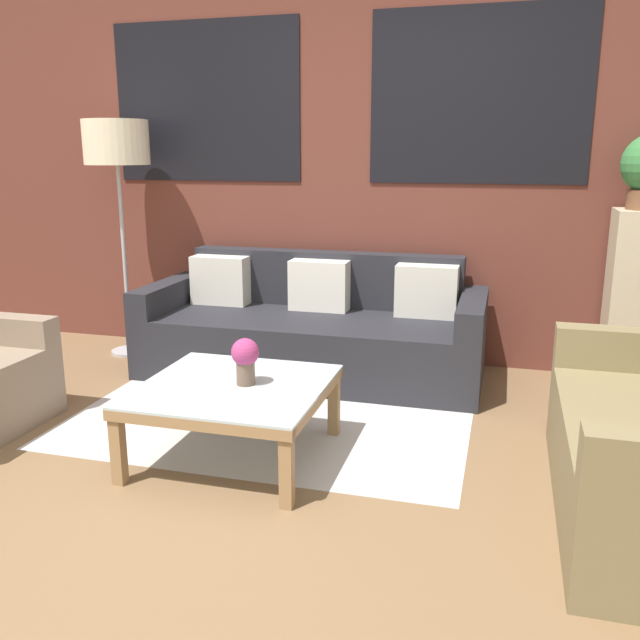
{
  "coord_description": "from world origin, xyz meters",
  "views": [
    {
      "loc": [
        1.18,
        -2.26,
        1.45
      ],
      "look_at": [
        0.21,
        1.24,
        0.55
      ],
      "focal_mm": 38.0,
      "sensor_mm": 36.0,
      "label": 1
    }
  ],
  "objects": [
    {
      "name": "coffee_table",
      "position": [
        -0.03,
        0.58,
        0.32
      ],
      "size": [
        0.87,
        0.87,
        0.37
      ],
      "color": "silver",
      "rests_on": "ground_plane"
    },
    {
      "name": "rug",
      "position": [
        -0.03,
        1.19,
        0.0
      ],
      "size": [
        2.19,
        1.66,
        0.0
      ],
      "color": "#BCB7B2",
      "rests_on": "ground_plane"
    },
    {
      "name": "couch_dark",
      "position": [
        -0.03,
        1.95,
        0.28
      ],
      "size": [
        2.24,
        0.88,
        0.78
      ],
      "color": "#232328",
      "rests_on": "ground_plane"
    },
    {
      "name": "ground_plane",
      "position": [
        0.0,
        0.0,
        0.0
      ],
      "size": [
        16.0,
        16.0,
        0.0
      ],
      "primitive_type": "plane",
      "color": "brown"
    },
    {
      "name": "wall_back_brick",
      "position": [
        0.0,
        2.44,
        1.41
      ],
      "size": [
        8.4,
        0.09,
        2.8
      ],
      "color": "brown",
      "rests_on": "ground_plane"
    },
    {
      "name": "floor_lamp",
      "position": [
        -1.47,
        2.03,
        1.47
      ],
      "size": [
        0.45,
        0.45,
        1.67
      ],
      "color": "#B2B2B7",
      "rests_on": "ground_plane"
    },
    {
      "name": "flower_vase",
      "position": [
        0.02,
        0.6,
        0.51
      ],
      "size": [
        0.13,
        0.13,
        0.23
      ],
      "color": "brown",
      "rests_on": "coffee_table"
    },
    {
      "name": "drawer_cabinet",
      "position": [
        1.98,
        2.19,
        0.56
      ],
      "size": [
        0.34,
        0.36,
        1.12
      ],
      "color": "#C6B793",
      "rests_on": "ground_plane"
    }
  ]
}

